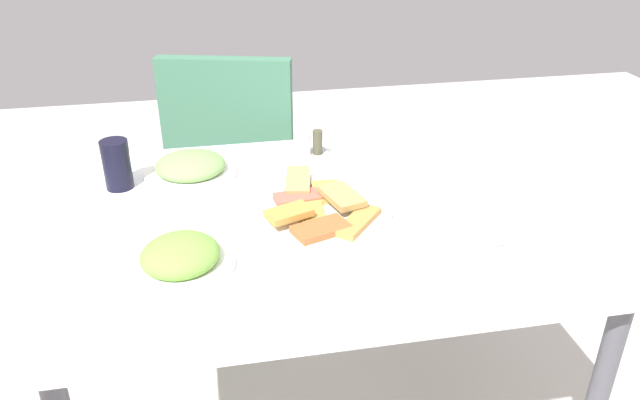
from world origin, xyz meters
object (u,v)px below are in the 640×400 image
dining_chair (238,166)px  salad_plate_rice (181,257)px  fork (537,245)px  condiment_caddy (312,150)px  dining_table (320,240)px  spoon (528,236)px  salad_plate_greens (190,167)px  pide_platter (320,208)px  paper_napkin (532,242)px  soda_can (117,165)px

dining_chair → salad_plate_rice: (-0.16, -0.86, 0.21)m
salad_plate_rice → fork: bearing=-5.2°
dining_chair → condiment_caddy: 0.49m
dining_table → spoon: bearing=-25.4°
dining_chair → salad_plate_greens: bearing=-107.3°
pide_platter → condiment_caddy: size_ratio=3.81×
salad_plate_greens → paper_napkin: size_ratio=1.84×
soda_can → paper_napkin: size_ratio=0.96×
salad_plate_rice → condiment_caddy: 0.57m
dining_table → condiment_caddy: (0.03, 0.30, 0.10)m
salad_plate_rice → paper_napkin: bearing=-3.8°
paper_napkin → condiment_caddy: bearing=126.3°
spoon → salad_plate_rice: bearing=168.5°
condiment_caddy → dining_chair: bearing=114.6°
salad_plate_rice → fork: 0.72m
paper_napkin → salad_plate_rice: bearing=176.2°
pide_platter → condiment_caddy: (0.04, 0.30, 0.01)m
soda_can → spoon: 0.96m
dining_table → dining_chair: size_ratio=1.29×
paper_napkin → fork: size_ratio=0.75×
dining_chair → condiment_caddy: size_ratio=9.97×
spoon → condiment_caddy: (-0.37, 0.49, 0.02)m
salad_plate_rice → spoon: salad_plate_rice is taller
pide_platter → condiment_caddy: condiment_caddy is taller
dining_table → spoon: spoon is taller
salad_plate_greens → soda_can: 0.18m
spoon → condiment_caddy: bearing=118.1°
spoon → condiment_caddy: 0.62m
salad_plate_greens → condiment_caddy: (0.32, 0.04, 0.00)m
salad_plate_greens → spoon: (0.69, -0.45, -0.02)m
paper_napkin → fork: 0.02m
dining_chair → dining_table: bearing=-78.0°
salad_plate_rice → soda_can: soda_can is taller
fork → spoon: 0.04m
dining_chair → soda_can: size_ratio=7.47×
paper_napkin → spoon: spoon is taller
dining_chair → spoon: size_ratio=4.66×
pide_platter → condiment_caddy: 0.30m
paper_napkin → condiment_caddy: (-0.37, 0.51, 0.02)m
dining_chair → condiment_caddy: bearing=-65.4°
dining_chair → spoon: (0.56, -0.89, 0.20)m
dining_chair → soda_can: (-0.31, -0.48, 0.25)m
dining_table → condiment_caddy: condiment_caddy is taller
salad_plate_rice → soda_can: size_ratio=1.78×
pide_platter → soda_can: (-0.45, 0.22, 0.05)m
soda_can → spoon: size_ratio=0.62×
salad_plate_greens → paper_napkin: 0.84m
dining_chair → salad_plate_greens: size_ratio=3.92×
pide_platter → fork: 0.47m
salad_plate_greens → condiment_caddy: size_ratio=2.54×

